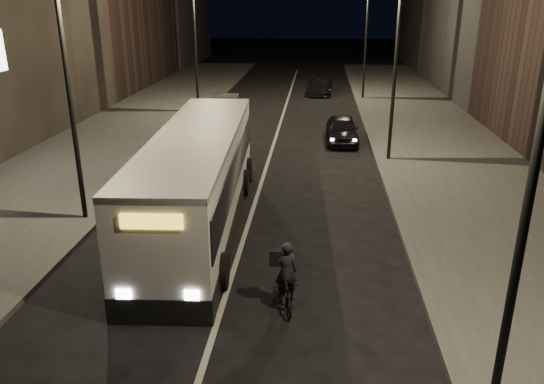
% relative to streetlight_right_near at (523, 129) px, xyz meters
% --- Properties ---
extents(ground, '(180.00, 180.00, 0.00)m').
position_rel_streetlight_right_near_xyz_m(ground, '(-5.33, 4.00, -5.36)').
color(ground, black).
rests_on(ground, ground).
extents(sidewalk_right, '(7.00, 70.00, 0.16)m').
position_rel_streetlight_right_near_xyz_m(sidewalk_right, '(3.17, 18.00, -5.28)').
color(sidewalk_right, '#3A3A37').
rests_on(sidewalk_right, ground).
extents(sidewalk_left, '(7.00, 70.00, 0.16)m').
position_rel_streetlight_right_near_xyz_m(sidewalk_left, '(-13.83, 18.00, -5.28)').
color(sidewalk_left, '#3A3A37').
rests_on(sidewalk_left, ground).
extents(streetlight_right_near, '(1.20, 0.44, 8.12)m').
position_rel_streetlight_right_near_xyz_m(streetlight_right_near, '(0.00, 0.00, 0.00)').
color(streetlight_right_near, black).
rests_on(streetlight_right_near, sidewalk_right).
extents(streetlight_right_mid, '(1.20, 0.44, 8.12)m').
position_rel_streetlight_right_near_xyz_m(streetlight_right_mid, '(0.00, 16.00, 0.00)').
color(streetlight_right_mid, black).
rests_on(streetlight_right_mid, sidewalk_right).
extents(streetlight_right_far, '(1.20, 0.44, 8.12)m').
position_rel_streetlight_right_near_xyz_m(streetlight_right_far, '(0.00, 32.00, 0.00)').
color(streetlight_right_far, black).
rests_on(streetlight_right_far, sidewalk_right).
extents(streetlight_left_near, '(1.20, 0.44, 8.12)m').
position_rel_streetlight_right_near_xyz_m(streetlight_left_near, '(-10.66, 8.00, 0.00)').
color(streetlight_left_near, black).
rests_on(streetlight_left_near, sidewalk_left).
extents(streetlight_left_far, '(1.20, 0.44, 8.12)m').
position_rel_streetlight_right_near_xyz_m(streetlight_left_far, '(-10.66, 26.00, 0.00)').
color(streetlight_left_far, black).
rests_on(streetlight_left_far, sidewalk_left).
extents(city_bus, '(3.26, 11.98, 3.20)m').
position_rel_streetlight_right_near_xyz_m(city_bus, '(-6.94, 8.08, -3.62)').
color(city_bus, silver).
rests_on(city_bus, ground).
extents(cyclist_on_bicycle, '(0.89, 1.68, 1.84)m').
position_rel_streetlight_right_near_xyz_m(cyclist_on_bicycle, '(-3.75, 3.22, -4.75)').
color(cyclist_on_bicycle, black).
rests_on(cyclist_on_bicycle, ground).
extents(car_near, '(1.69, 4.08, 1.38)m').
position_rel_streetlight_right_near_xyz_m(car_near, '(-1.77, 19.37, -4.67)').
color(car_near, black).
rests_on(car_near, ground).
extents(car_mid, '(2.13, 4.71, 1.50)m').
position_rel_streetlight_right_near_xyz_m(car_mid, '(-8.93, 25.41, -4.61)').
color(car_mid, '#333335').
rests_on(car_mid, ground).
extents(car_far, '(2.07, 4.67, 1.33)m').
position_rel_streetlight_right_near_xyz_m(car_far, '(-2.92, 34.31, -4.69)').
color(car_far, black).
rests_on(car_far, ground).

